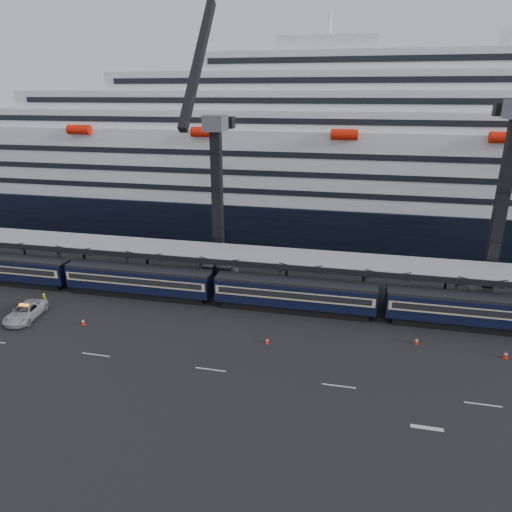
{
  "coord_description": "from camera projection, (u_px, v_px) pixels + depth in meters",
  "views": [
    {
      "loc": [
        -1.87,
        -39.18,
        24.77
      ],
      "look_at": [
        -12.67,
        10.0,
        6.62
      ],
      "focal_mm": 32.0,
      "sensor_mm": 36.0,
      "label": 1
    }
  ],
  "objects": [
    {
      "name": "traffic_cone_e",
      "position": [
        506.0,
        354.0,
        44.91
      ],
      "size": [
        0.42,
        0.42,
        0.83
      ],
      "color": "#F41A07",
      "rests_on": "ground"
    },
    {
      "name": "pickup_truck",
      "position": [
        25.0,
        312.0,
        52.63
      ],
      "size": [
        3.55,
        6.33,
        1.67
      ],
      "primitive_type": "imported",
      "rotation": [
        0.0,
        0.0,
        0.13
      ],
      "color": "#A7A9AE",
      "rests_on": "ground"
    },
    {
      "name": "traffic_cone_d",
      "position": [
        417.0,
        341.0,
        47.46
      ],
      "size": [
        0.4,
        0.4,
        0.79
      ],
      "color": "#F41A07",
      "rests_on": "ground"
    },
    {
      "name": "lane_markings",
      "position": [
        463.0,
        411.0,
        37.57
      ],
      "size": [
        111.0,
        4.27,
        0.02
      ],
      "color": "beige",
      "rests_on": "ground"
    },
    {
      "name": "worker",
      "position": [
        45.0,
        300.0,
        55.83
      ],
      "size": [
        0.7,
        0.57,
        1.64
      ],
      "primitive_type": "imported",
      "rotation": [
        0.0,
        0.0,
        2.8
      ],
      "color": "#D7DF0B",
      "rests_on": "ground"
    },
    {
      "name": "traffic_cone_b",
      "position": [
        83.0,
        321.0,
        51.39
      ],
      "size": [
        0.41,
        0.41,
        0.81
      ],
      "color": "#F41A07",
      "rests_on": "ground"
    },
    {
      "name": "cruise_ship",
      "position": [
        361.0,
        165.0,
        82.32
      ],
      "size": [
        214.09,
        28.84,
        34.0
      ],
      "color": "black",
      "rests_on": "ground"
    },
    {
      "name": "traffic_cone_c",
      "position": [
        267.0,
        340.0,
        47.55
      ],
      "size": [
        0.35,
        0.35,
        0.7
      ],
      "color": "#F41A07",
      "rests_on": "ground"
    },
    {
      "name": "ground",
      "position": [
        362.0,
        364.0,
        44.03
      ],
      "size": [
        260.0,
        260.0,
        0.0
      ],
      "primitive_type": "plane",
      "color": "black",
      "rests_on": "ground"
    },
    {
      "name": "canopy",
      "position": [
        365.0,
        263.0,
        55.11
      ],
      "size": [
        130.0,
        6.25,
        5.53
      ],
      "color": "#9C9FA4",
      "rests_on": "ground"
    },
    {
      "name": "train",
      "position": [
        323.0,
        296.0,
        53.41
      ],
      "size": [
        133.05,
        3.0,
        4.05
      ],
      "color": "black",
      "rests_on": "ground"
    },
    {
      "name": "crane_dark_near",
      "position": [
        216.0,
        194.0,
        61.1
      ],
      "size": [
        4.5,
        17.75,
        35.08
      ],
      "color": "#505358",
      "rests_on": "ground"
    },
    {
      "name": "crane_dark_mid",
      "position": [
        504.0,
        197.0,
        52.63
      ],
      "size": [
        4.5,
        18.24,
        39.64
      ],
      "color": "#505358",
      "rests_on": "ground"
    }
  ]
}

